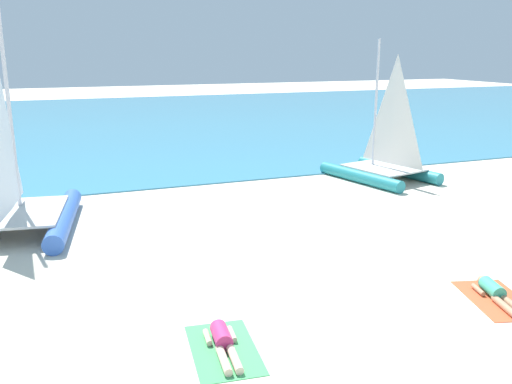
% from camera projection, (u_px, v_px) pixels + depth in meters
% --- Properties ---
extents(ground_plane, '(120.00, 120.00, 0.00)m').
position_uv_depth(ground_plane, '(205.00, 191.00, 19.93)').
color(ground_plane, beige).
extents(ocean_water, '(120.00, 40.00, 0.05)m').
position_uv_depth(ocean_water, '(124.00, 122.00, 38.75)').
color(ocean_water, teal).
rests_on(ocean_water, ground).
extents(sailboat_blue, '(3.73, 5.16, 6.20)m').
position_uv_depth(sailboat_blue, '(15.00, 200.00, 15.26)').
color(sailboat_blue, blue).
rests_on(sailboat_blue, ground).
extents(sailboat_teal, '(3.49, 4.60, 5.37)m').
position_uv_depth(sailboat_teal, '(383.00, 160.00, 21.44)').
color(sailboat_teal, teal).
rests_on(sailboat_teal, ground).
extents(towel_left, '(1.31, 2.01, 0.01)m').
position_uv_depth(towel_left, '(224.00, 349.00, 9.40)').
color(towel_left, '#4CB266').
rests_on(towel_left, ground).
extents(sunbather_left, '(0.59, 1.57, 0.30)m').
position_uv_depth(sunbather_left, '(223.00, 341.00, 9.43)').
color(sunbather_left, '#D83372').
rests_on(sunbather_left, towel_left).
extents(towel_right, '(1.57, 2.13, 0.01)m').
position_uv_depth(towel_right, '(496.00, 300.00, 11.27)').
color(towel_right, '#EA5933').
rests_on(towel_right, ground).
extents(sunbather_right, '(0.79, 1.55, 0.30)m').
position_uv_depth(sunbather_right, '(495.00, 292.00, 11.30)').
color(sunbather_right, '#3FB28C').
rests_on(sunbather_right, towel_right).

